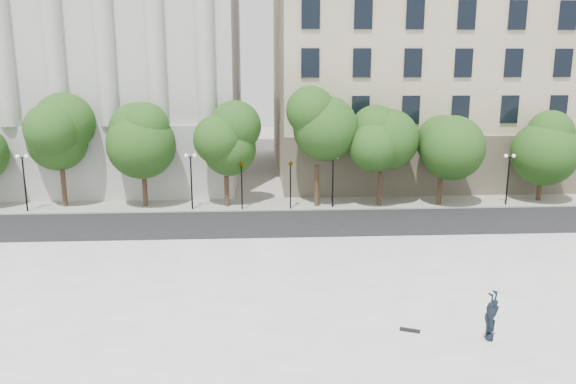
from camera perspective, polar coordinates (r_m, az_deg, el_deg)
name	(u,v)px	position (r m, az deg, el deg)	size (l,w,h in m)	color
ground	(265,369)	(20.89, -2.34, -17.52)	(160.00, 160.00, 0.00)	#A7A59D
plaza	(264,325)	(23.43, -2.48, -13.34)	(44.00, 22.00, 0.45)	white
street	(261,227)	(37.54, -2.81, -3.53)	(60.00, 8.00, 0.02)	black
far_sidewalk	(260,204)	(43.32, -2.88, -1.24)	(60.00, 4.00, 0.12)	#ADABA0
building_west	(80,40)	(59.10, -20.41, 14.27)	(31.50, 27.65, 25.60)	#B5B5B1
building_east	(456,59)	(60.43, 16.71, 12.82)	(36.00, 26.15, 23.00)	beige
traffic_light_west	(241,162)	(40.93, -4.76, 3.06)	(0.63, 1.70, 4.17)	black
traffic_light_east	(290,161)	(40.99, 0.25, 3.12)	(0.69, 1.70, 4.17)	black
person_lying	(489,334)	(22.94, 19.77, -13.38)	(0.70, 0.46, 1.91)	black
skateboard	(410,330)	(22.89, 12.28, -13.56)	(0.78, 0.20, 0.08)	black
street_trees	(270,140)	(41.82, -1.85, 5.26)	(47.63, 5.43, 8.02)	#382619
lamp_posts	(264,171)	(41.35, -2.43, 2.10)	(36.65, 0.28, 4.32)	black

